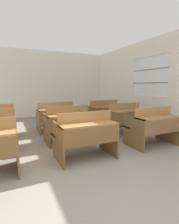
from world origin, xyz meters
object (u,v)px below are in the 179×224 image
bench_front_right (153,126)px  bench_third_right (104,113)px  wastepaper_bin (116,115)px  bench_front_center (86,134)px  bench_second_right (124,118)px  bench_third_center (56,116)px  bench_second_center (68,123)px

bench_front_right → bench_third_right: bearing=90.3°
bench_front_right → wastepaper_bin: 3.19m
bench_front_center → bench_second_right: size_ratio=1.00×
bench_front_right → bench_third_center: bearing=127.4°
bench_second_center → bench_front_right: bearing=-32.8°
bench_front_right → bench_third_right: 2.20m
bench_front_center → bench_second_right: (1.69, 1.12, 0.00)m
bench_second_center → bench_third_right: (1.65, 1.13, 0.00)m
bench_third_right → bench_front_right: bearing=-89.7°
bench_front_right → bench_second_right: bearing=89.2°
bench_front_right → wastepaper_bin: size_ratio=2.76×
bench_second_center → bench_third_center: 1.12m
bench_second_right → bench_second_center: bearing=-178.9°
bench_third_right → bench_second_center: bearing=-145.5°
bench_front_right → bench_second_right: 1.10m
bench_third_right → wastepaper_bin: bearing=39.0°
bench_second_right → bench_third_right: size_ratio=1.00×
bench_front_right → bench_third_center: size_ratio=1.00×
bench_front_center → wastepaper_bin: bench_front_center is taller
bench_front_center → bench_front_right: size_ratio=1.00×
bench_front_right → bench_third_right: (-0.01, 2.20, 0.00)m
bench_front_right → bench_third_right: size_ratio=1.00×
bench_second_center → wastepaper_bin: 3.31m
bench_second_right → wastepaper_bin: bearing=62.9°
wastepaper_bin → bench_second_center: bearing=-143.7°
bench_third_right → wastepaper_bin: 1.33m
bench_second_center → bench_second_right: bearing=1.1°
bench_second_center → bench_third_right: 2.00m
wastepaper_bin → bench_front_center: bearing=-131.3°
bench_front_center → bench_third_right: 2.77m
bench_second_right → bench_third_right: bearing=91.4°
bench_front_center → bench_third_center: same height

